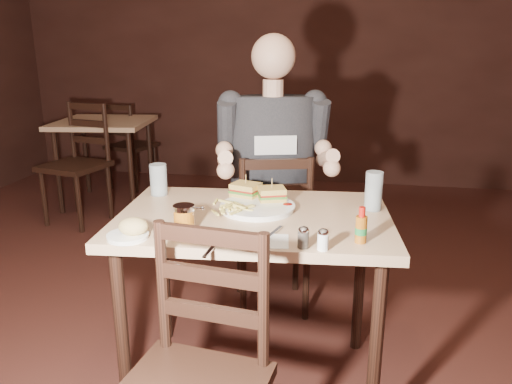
% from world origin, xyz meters
% --- Properties ---
extents(room_shell, '(7.00, 7.00, 7.00)m').
position_xyz_m(room_shell, '(0.00, 0.00, 1.40)').
color(room_shell, black).
rests_on(room_shell, ground).
extents(main_table, '(1.14, 0.81, 0.77)m').
position_xyz_m(main_table, '(0.14, 0.09, 0.68)').
color(main_table, tan).
rests_on(main_table, ground).
extents(bg_table, '(0.90, 0.90, 0.77)m').
position_xyz_m(bg_table, '(-1.67, 2.38, 0.68)').
color(bg_table, tan).
rests_on(bg_table, ground).
extents(chair_far, '(0.52, 0.55, 0.90)m').
position_xyz_m(chair_far, '(0.12, 0.76, 0.45)').
color(chair_far, black).
rests_on(chair_far, ground).
extents(bg_chair_far, '(0.50, 0.52, 0.87)m').
position_xyz_m(bg_chair_far, '(-1.67, 2.93, 0.43)').
color(bg_chair_far, black).
rests_on(bg_chair_far, ground).
extents(bg_chair_near, '(0.54, 0.58, 0.97)m').
position_xyz_m(bg_chair_near, '(-1.67, 1.83, 0.48)').
color(bg_chair_near, black).
rests_on(bg_chair_near, ground).
extents(diner, '(0.69, 0.60, 1.02)m').
position_xyz_m(diner, '(0.13, 0.71, 0.97)').
color(diner, '#2D2C30').
rests_on(diner, chair_far).
extents(dinner_plate, '(0.33, 0.33, 0.02)m').
position_xyz_m(dinner_plate, '(0.15, 0.15, 0.78)').
color(dinner_plate, white).
rests_on(dinner_plate, main_table).
extents(sandwich_left, '(0.14, 0.13, 0.10)m').
position_xyz_m(sandwich_left, '(0.07, 0.27, 0.84)').
color(sandwich_left, '#D6B45E').
rests_on(sandwich_left, dinner_plate).
extents(sandwich_right, '(0.13, 0.12, 0.10)m').
position_xyz_m(sandwich_right, '(0.20, 0.23, 0.84)').
color(sandwich_right, '#D6B45E').
rests_on(sandwich_right, dinner_plate).
extents(fries_pile, '(0.25, 0.18, 0.04)m').
position_xyz_m(fries_pile, '(0.04, 0.07, 0.81)').
color(fries_pile, '#E2D069').
rests_on(fries_pile, dinner_plate).
extents(ketchup_dollop, '(0.04, 0.04, 0.01)m').
position_xyz_m(ketchup_dollop, '(0.27, 0.18, 0.79)').
color(ketchup_dollop, maroon).
rests_on(ketchup_dollop, dinner_plate).
extents(glass_left, '(0.08, 0.08, 0.14)m').
position_xyz_m(glass_left, '(-0.33, 0.29, 0.84)').
color(glass_left, silver).
rests_on(glass_left, main_table).
extents(glass_right, '(0.08, 0.08, 0.16)m').
position_xyz_m(glass_right, '(0.61, 0.24, 0.85)').
color(glass_right, silver).
rests_on(glass_right, main_table).
extents(hot_sauce, '(0.04, 0.04, 0.13)m').
position_xyz_m(hot_sauce, '(0.56, -0.13, 0.83)').
color(hot_sauce, '#924F10').
rests_on(hot_sauce, main_table).
extents(salt_shaker, '(0.04, 0.04, 0.07)m').
position_xyz_m(salt_shaker, '(0.43, -0.22, 0.80)').
color(salt_shaker, white).
rests_on(salt_shaker, main_table).
extents(pepper_shaker, '(0.04, 0.04, 0.07)m').
position_xyz_m(pepper_shaker, '(0.37, -0.21, 0.80)').
color(pepper_shaker, '#38332D').
rests_on(pepper_shaker, main_table).
extents(syrup_dispenser, '(0.09, 0.09, 0.10)m').
position_xyz_m(syrup_dispenser, '(-0.07, -0.15, 0.82)').
color(syrup_dispenser, '#924F10').
rests_on(syrup_dispenser, main_table).
extents(napkin, '(0.16, 0.15, 0.00)m').
position_xyz_m(napkin, '(0.24, -0.18, 0.77)').
color(napkin, white).
rests_on(napkin, main_table).
extents(knife, '(0.03, 0.22, 0.01)m').
position_xyz_m(knife, '(0.07, -0.25, 0.78)').
color(knife, silver).
rests_on(knife, napkin).
extents(fork, '(0.06, 0.17, 0.01)m').
position_xyz_m(fork, '(0.25, -0.12, 0.78)').
color(fork, silver).
rests_on(fork, napkin).
extents(side_plate, '(0.15, 0.15, 0.01)m').
position_xyz_m(side_plate, '(-0.24, -0.24, 0.78)').
color(side_plate, white).
rests_on(side_plate, main_table).
extents(bread_roll, '(0.11, 0.10, 0.06)m').
position_xyz_m(bread_roll, '(-0.23, -0.23, 0.81)').
color(bread_roll, tan).
rests_on(bread_roll, side_plate).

